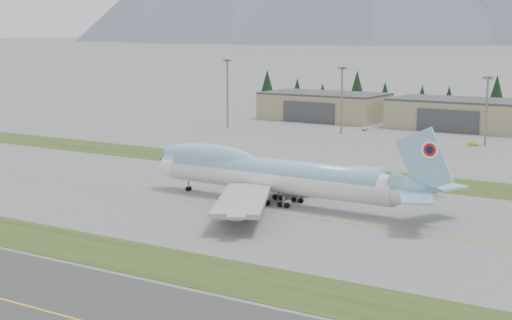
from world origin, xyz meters
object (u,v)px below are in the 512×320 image
Objects in this scene: hangar_center at (460,114)px; boeing_747_freighter at (274,174)px; service_vehicle_b at (473,145)px; hangar_left at (324,106)px; service_vehicle_a at (365,130)px.

boeing_747_freighter is at bearing -86.68° from hangar_center.
hangar_center reaches higher than service_vehicle_b.
service_vehicle_b is (17.13, -38.89, -5.39)m from hangar_center.
hangar_left is (-63.27, 142.44, -0.52)m from boeing_747_freighter.
hangar_left is 55.00m from hangar_center.
service_vehicle_a is at bearing 107.06° from boeing_747_freighter.
boeing_747_freighter reaches higher than hangar_center.
boeing_747_freighter is 142.68m from hangar_center.
hangar_center is 42.84m from service_vehicle_b.
service_vehicle_a is at bearing -38.49° from hangar_left.
boeing_747_freighter is 19.16× the size of service_vehicle_b.
hangar_left is 11.88× the size of service_vehicle_a.
service_vehicle_b is at bearing 85.88° from boeing_747_freighter.
hangar_center is 13.63× the size of service_vehicle_b.
service_vehicle_b is at bearing -35.31° from service_vehicle_a.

